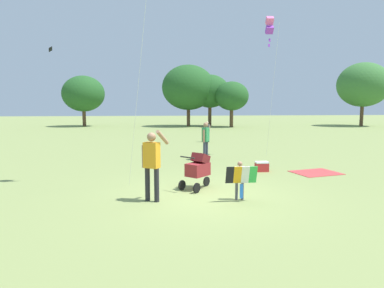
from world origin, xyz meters
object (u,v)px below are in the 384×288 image
person_red_shirt (207,130)px  cooler_box (262,166)px  person_sitting_far (206,138)px  picnic_blanket (316,173)px  person_adult_flyer (152,160)px  child_with_butterfly_kite (240,177)px  kite_orange_delta (270,26)px  stroller (198,168)px

person_red_shirt → cooler_box: person_red_shirt is taller
person_sitting_far → picnic_blanket: person_sitting_far is taller
person_adult_flyer → picnic_blanket: 6.42m
cooler_box → person_red_shirt: bearing=93.3°
child_with_butterfly_kite → kite_orange_delta: (3.00, 7.14, 5.24)m
person_adult_flyer → person_sitting_far: 6.52m
picnic_blanket → kite_orange_delta: bearing=96.4°
person_adult_flyer → person_red_shirt: size_ratio=1.38×
picnic_blanket → person_sitting_far: bearing=136.8°
person_red_shirt → person_sitting_far: person_sitting_far is taller
stroller → kite_orange_delta: bearing=56.4°
child_with_butterfly_kite → person_red_shirt: (1.10, 13.07, 0.17)m
kite_orange_delta → picnic_blanket: bearing=-83.6°
person_adult_flyer → stroller: (1.28, 1.11, -0.42)m
person_adult_flyer → kite_orange_delta: bearing=53.5°
child_with_butterfly_kite → person_sitting_far: bearing=89.7°
stroller → person_red_shirt: (2.00, 11.81, 0.15)m
person_red_shirt → person_adult_flyer: bearing=-104.2°
child_with_butterfly_kite → person_red_shirt: person_red_shirt is taller
person_adult_flyer → kite_orange_delta: (5.17, 6.99, 4.80)m
stroller → cooler_box: 3.44m
person_sitting_far → cooler_box: size_ratio=3.57×
kite_orange_delta → cooler_box: kite_orange_delta is taller
person_sitting_far → kite_orange_delta: bearing=16.0°
person_adult_flyer → cooler_box: person_adult_flyer is taller
child_with_butterfly_kite → cooler_box: size_ratio=2.17×
person_red_shirt → cooler_box: 9.58m
child_with_butterfly_kite → stroller: 1.55m
picnic_blanket → cooler_box: 1.86m
picnic_blanket → cooler_box: cooler_box is taller
child_with_butterfly_kite → picnic_blanket: child_with_butterfly_kite is taller
person_adult_flyer → person_red_shirt: 13.33m
stroller → person_red_shirt: bearing=80.4°
kite_orange_delta → cooler_box: 6.84m
stroller → picnic_blanket: stroller is taller
person_adult_flyer → kite_orange_delta: kite_orange_delta is taller
kite_orange_delta → person_red_shirt: size_ratio=4.84×
stroller → person_sitting_far: bearing=79.5°
person_red_shirt → cooler_box: (0.56, -9.54, -0.59)m
child_with_butterfly_kite → picnic_blanket: size_ratio=0.64×
person_adult_flyer → picnic_blanket: size_ratio=1.17×
kite_orange_delta → cooler_box: size_ratio=13.94×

